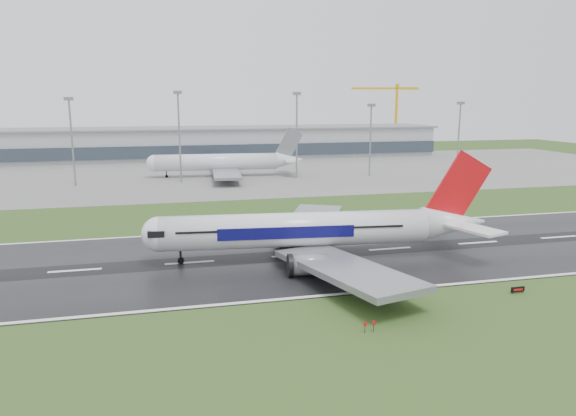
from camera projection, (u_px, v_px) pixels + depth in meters
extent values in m
plane|color=#294519|center=(294.00, 256.00, 101.80)|extent=(520.00, 520.00, 0.00)
cube|color=black|center=(294.00, 256.00, 101.79)|extent=(400.00, 45.00, 0.10)
cube|color=slate|center=(222.00, 172.00, 220.92)|extent=(400.00, 130.00, 0.08)
cube|color=#93969E|center=(209.00, 143.00, 276.61)|extent=(240.00, 36.00, 15.00)
cylinder|color=gray|center=(72.00, 144.00, 181.82)|extent=(0.64, 0.64, 29.52)
cylinder|color=gray|center=(180.00, 139.00, 189.87)|extent=(0.64, 0.64, 31.76)
cylinder|color=gray|center=(297.00, 137.00, 199.82)|extent=(0.64, 0.64, 31.46)
cylinder|color=gray|center=(370.00, 142.00, 207.05)|extent=(0.64, 0.64, 27.15)
cylinder|color=gray|center=(458.00, 139.00, 215.74)|extent=(0.64, 0.64, 27.90)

